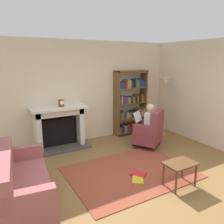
% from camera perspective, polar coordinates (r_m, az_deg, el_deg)
% --- Properties ---
extents(ground, '(14.00, 14.00, 0.00)m').
position_cam_1_polar(ground, '(4.46, 6.84, -16.61)').
color(ground, olive).
extents(back_wall, '(5.60, 0.10, 2.70)m').
position_cam_1_polar(back_wall, '(6.15, -7.09, 5.14)').
color(back_wall, beige).
rests_on(back_wall, ground).
extents(side_wall_right, '(0.10, 5.20, 2.70)m').
position_cam_1_polar(side_wall_right, '(6.66, 19.26, 5.11)').
color(side_wall_right, beige).
rests_on(side_wall_right, ground).
extents(area_rug, '(2.40, 1.80, 0.01)m').
position_cam_1_polar(area_rug, '(4.67, 4.58, -15.00)').
color(area_rug, brown).
rests_on(area_rug, ground).
extents(fireplace, '(1.39, 0.64, 1.08)m').
position_cam_1_polar(fireplace, '(5.82, -13.31, -3.42)').
color(fireplace, '#4C4742').
rests_on(fireplace, ground).
extents(mantel_clock, '(0.14, 0.14, 0.17)m').
position_cam_1_polar(mantel_clock, '(5.61, -12.77, 2.23)').
color(mantel_clock, brown).
rests_on(mantel_clock, fireplace).
extents(bookshelf, '(1.00, 0.32, 1.89)m').
position_cam_1_polar(bookshelf, '(6.70, 4.73, 2.08)').
color(bookshelf, brown).
rests_on(bookshelf, ground).
extents(armchair_reading, '(0.87, 0.87, 0.97)m').
position_cam_1_polar(armchair_reading, '(5.80, 9.67, -4.86)').
color(armchair_reading, '#331E14').
rests_on(armchair_reading, ground).
extents(seated_reader, '(0.54, 0.59, 1.14)m').
position_cam_1_polar(seated_reader, '(5.78, 8.64, -2.85)').
color(seated_reader, silver).
rests_on(seated_reader, ground).
extents(sofa_floral, '(0.91, 1.77, 0.85)m').
position_cam_1_polar(sofa_floral, '(3.93, -21.94, -16.59)').
color(sofa_floral, '#A45A59').
rests_on(sofa_floral, ground).
extents(side_table, '(0.56, 0.39, 0.45)m').
position_cam_1_polar(side_table, '(4.23, 16.91, -13.07)').
color(side_table, brown).
rests_on(side_table, ground).
extents(scattered_books, '(0.46, 0.52, 0.04)m').
position_cam_1_polar(scattered_books, '(4.49, 6.63, -15.93)').
color(scattered_books, gold).
rests_on(scattered_books, area_rug).
extents(floor_lamp, '(0.32, 0.32, 1.70)m').
position_cam_1_polar(floor_lamp, '(6.64, 13.28, 6.30)').
color(floor_lamp, '#B7933F').
rests_on(floor_lamp, ground).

